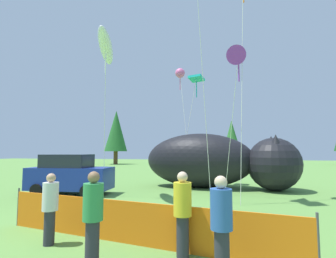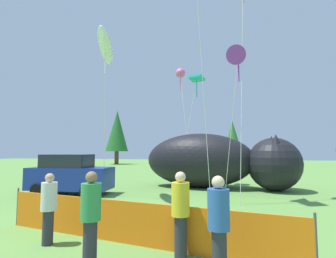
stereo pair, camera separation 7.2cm
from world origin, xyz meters
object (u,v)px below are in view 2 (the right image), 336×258
(inflatable_cat, at_px, (216,163))
(kite_pink_octopus, at_px, (180,74))
(parked_car, at_px, (70,175))
(spectator_in_white_shirt, at_px, (180,210))
(spectator_in_yellow_shirt, at_px, (49,205))
(kite_teal_diamond, at_px, (196,80))
(spectator_in_grey_shirt, at_px, (219,222))
(spectator_in_blue_shirt, at_px, (91,214))
(kite_purple_delta, at_px, (238,54))
(folding_chair, at_px, (192,213))
(kite_white_ghost, at_px, (106,47))

(inflatable_cat, distance_m, kite_pink_octopus, 7.68)
(parked_car, height_order, spectator_in_white_shirt, parked_car)
(parked_car, bearing_deg, spectator_in_white_shirt, -48.58)
(spectator_in_yellow_shirt, distance_m, kite_teal_diamond, 13.41)
(kite_pink_octopus, bearing_deg, inflatable_cat, -48.88)
(parked_car, xyz_separation_m, spectator_in_grey_shirt, (7.77, -7.46, -0.03))
(inflatable_cat, relative_size, kite_teal_diamond, 1.27)
(spectator_in_blue_shirt, bearing_deg, spectator_in_grey_shirt, -0.13)
(kite_purple_delta, bearing_deg, folding_chair, -107.34)
(spectator_in_yellow_shirt, distance_m, spectator_in_white_shirt, 3.19)
(spectator_in_yellow_shirt, height_order, kite_white_ghost, kite_white_ghost)
(spectator_in_blue_shirt, relative_size, kite_white_ghost, 0.23)
(spectator_in_grey_shirt, xyz_separation_m, spectator_in_blue_shirt, (-2.45, 0.01, 0.02))
(spectator_in_white_shirt, bearing_deg, parked_car, 136.31)
(spectator_in_white_shirt, distance_m, kite_pink_octopus, 15.51)
(spectator_in_yellow_shirt, bearing_deg, kite_pink_octopus, 86.56)
(spectator_in_white_shirt, relative_size, kite_white_ghost, 0.22)
(inflatable_cat, xyz_separation_m, spectator_in_blue_shirt, (-1.91, -11.35, -0.53))
(spectator_in_yellow_shirt, xyz_separation_m, kite_white_ghost, (-1.48, 5.73, 6.30))
(inflatable_cat, bearing_deg, kite_white_ghost, -128.90)
(spectator_in_white_shirt, relative_size, spectator_in_blue_shirt, 0.98)
(parked_car, xyz_separation_m, inflatable_cat, (7.24, 3.90, 0.52))
(parked_car, relative_size, kite_pink_octopus, 0.50)
(spectator_in_yellow_shirt, relative_size, kite_white_ghost, 0.21)
(kite_pink_octopus, height_order, kite_teal_diamond, kite_pink_octopus)
(spectator_in_grey_shirt, xyz_separation_m, kite_pink_octopus, (-3.19, 14.40, 7.09))
(kite_white_ghost, height_order, kite_purple_delta, kite_white_ghost)
(parked_car, relative_size, folding_chair, 4.71)
(spectator_in_grey_shirt, bearing_deg, kite_purple_delta, 84.29)
(folding_chair, relative_size, spectator_in_yellow_shirt, 0.54)
(spectator_in_blue_shirt, relative_size, kite_purple_delta, 0.25)
(folding_chair, xyz_separation_m, spectator_in_white_shirt, (-0.02, -1.72, 0.45))
(kite_white_ghost, bearing_deg, spectator_in_blue_shirt, -65.19)
(parked_car, relative_size, inflatable_cat, 0.46)
(kite_purple_delta, bearing_deg, kite_teal_diamond, 116.30)
(parked_car, bearing_deg, folding_chair, -40.09)
(folding_chair, distance_m, kite_white_ghost, 9.11)
(spectator_in_yellow_shirt, bearing_deg, inflatable_cat, 71.76)
(spectator_in_grey_shirt, relative_size, kite_pink_octopus, 0.21)
(spectator_in_yellow_shirt, distance_m, kite_pink_octopus, 15.35)
(spectator_in_white_shirt, height_order, kite_white_ghost, kite_white_ghost)
(spectator_in_yellow_shirt, height_order, spectator_in_white_shirt, spectator_in_white_shirt)
(folding_chair, bearing_deg, parked_car, 135.10)
(folding_chair, bearing_deg, kite_white_ghost, 129.59)
(spectator_in_blue_shirt, bearing_deg, spectator_in_white_shirt, 26.41)
(spectator_in_white_shirt, relative_size, spectator_in_grey_shirt, 1.00)
(inflatable_cat, relative_size, kite_pink_octopus, 1.09)
(kite_white_ghost, xyz_separation_m, kite_purple_delta, (6.23, 0.91, -0.53))
(spectator_in_grey_shirt, bearing_deg, spectator_in_white_shirt, 135.09)
(spectator_in_yellow_shirt, xyz_separation_m, spectator_in_blue_shirt, (1.56, -0.83, 0.07))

